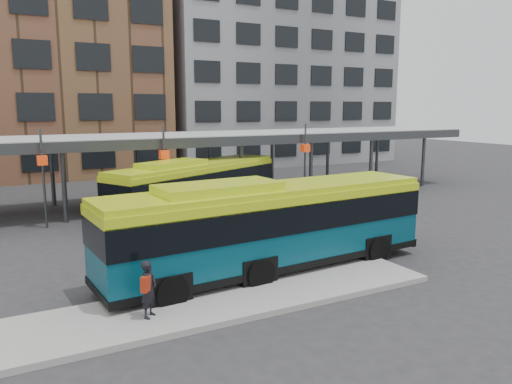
% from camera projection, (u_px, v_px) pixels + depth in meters
% --- Properties ---
extents(ground, '(120.00, 120.00, 0.00)m').
position_uv_depth(ground, '(314.00, 253.00, 20.03)').
color(ground, '#28282B').
rests_on(ground, ground).
extents(boarding_island, '(14.00, 3.00, 0.18)m').
position_uv_depth(boarding_island, '(220.00, 302.00, 14.85)').
color(boarding_island, gray).
rests_on(boarding_island, ground).
extents(canopy, '(40.00, 6.53, 4.80)m').
position_uv_depth(canopy, '(194.00, 138.00, 30.52)').
color(canopy, '#999B9E').
rests_on(canopy, ground).
extents(building_grey, '(24.00, 14.00, 20.00)m').
position_uv_depth(building_grey, '(268.00, 67.00, 53.59)').
color(building_grey, slate).
rests_on(building_grey, ground).
extents(bus_front, '(12.36, 3.39, 3.37)m').
position_uv_depth(bus_front, '(269.00, 224.00, 17.47)').
color(bus_front, '#073D4F').
rests_on(bus_front, ground).
extents(bus_rear, '(11.04, 7.15, 3.08)m').
position_uv_depth(bus_rear, '(196.00, 185.00, 27.07)').
color(bus_rear, '#073D4F').
rests_on(bus_rear, ground).
extents(pedestrian, '(0.67, 0.68, 1.58)m').
position_uv_depth(pedestrian, '(149.00, 289.00, 13.41)').
color(pedestrian, black).
rests_on(pedestrian, boarding_island).
extents(bike_rack, '(4.23, 1.36, 1.08)m').
position_uv_depth(bike_rack, '(357.00, 182.00, 36.09)').
color(bike_rack, slate).
rests_on(bike_rack, ground).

